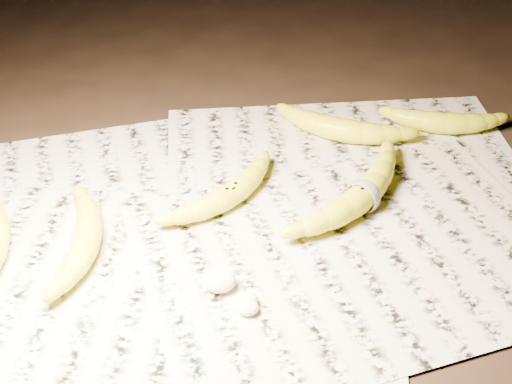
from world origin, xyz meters
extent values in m
plane|color=black|center=(0.00, 0.00, 0.00)|extent=(3.00, 3.00, 0.00)
cube|color=beige|center=(-0.03, 0.03, 0.00)|extent=(0.90, 0.70, 0.01)
torus|color=white|center=(0.14, 0.04, 0.03)|extent=(0.04, 0.04, 0.05)
ellipsoid|color=beige|center=(-0.08, -0.09, 0.02)|extent=(0.04, 0.03, 0.02)
ellipsoid|color=beige|center=(-0.05, -0.12, 0.02)|extent=(0.03, 0.02, 0.02)
ellipsoid|color=beige|center=(-0.05, -0.14, 0.02)|extent=(0.03, 0.02, 0.02)
camera|label=1|loc=(-0.14, -0.72, 0.64)|focal=50.00mm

